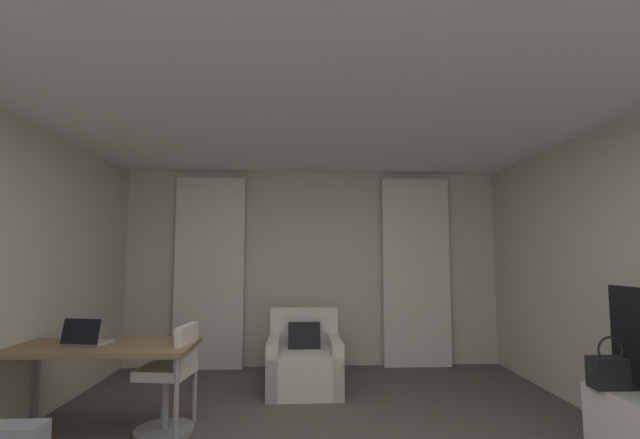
{
  "coord_description": "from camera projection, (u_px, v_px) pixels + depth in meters",
  "views": [
    {
      "loc": [
        -0.17,
        -2.68,
        1.46
      ],
      "look_at": [
        0.01,
        1.3,
        1.8
      ],
      "focal_mm": 23.43,
      "sensor_mm": 36.0,
      "label": 1
    }
  ],
  "objects": [
    {
      "name": "laptop",
      "position": [
        86.0,
        339.0,
        3.43
      ],
      "size": [
        0.36,
        0.3,
        0.22
      ],
      "color": "#ADADB2",
      "rests_on": "desk"
    },
    {
      "name": "desk_chair",
      "position": [
        170.0,
        384.0,
        3.46
      ],
      "size": [
        0.48,
        0.48,
        0.88
      ],
      "color": "gray",
      "rests_on": "ground"
    },
    {
      "name": "desk",
      "position": [
        104.0,
        352.0,
        3.42
      ],
      "size": [
        1.46,
        0.65,
        0.73
      ],
      "color": "olive",
      "rests_on": "ground"
    },
    {
      "name": "ceiling",
      "position": [
        327.0,
        79.0,
        2.77
      ],
      "size": [
        5.12,
        6.12,
        0.06
      ],
      "primitive_type": "cube",
      "color": "white",
      "rests_on": "wall_left"
    },
    {
      "name": "armchair",
      "position": [
        304.0,
        363.0,
        4.6
      ],
      "size": [
        0.8,
        0.85,
        0.85
      ],
      "color": "silver",
      "rests_on": "ground"
    },
    {
      "name": "handbag_primary",
      "position": [
        612.0,
        371.0,
        3.0
      ],
      "size": [
        0.3,
        0.14,
        0.37
      ],
      "color": "black",
      "rests_on": "tv_console"
    },
    {
      "name": "curtain_right_panel",
      "position": [
        416.0,
        271.0,
        5.6
      ],
      "size": [
        0.9,
        0.06,
        2.5
      ],
      "color": "silver",
      "rests_on": "ground"
    },
    {
      "name": "curtain_left_panel",
      "position": [
        210.0,
        272.0,
        5.48
      ],
      "size": [
        0.9,
        0.06,
        2.5
      ],
      "color": "silver",
      "rests_on": "ground"
    },
    {
      "name": "wall_window",
      "position": [
        314.0,
        267.0,
        5.67
      ],
      "size": [
        5.12,
        0.06,
        2.6
      ],
      "color": "beige",
      "rests_on": "ground"
    }
  ]
}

